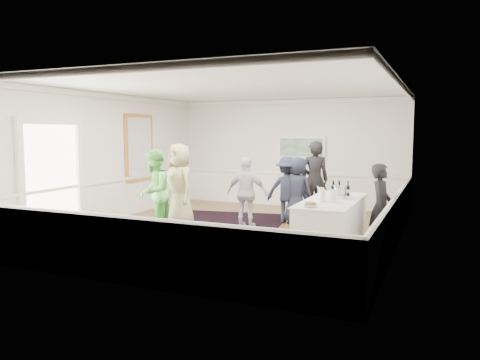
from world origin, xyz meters
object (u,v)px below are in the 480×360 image
at_px(guest_green, 154,192).
at_px(nut_bowl, 310,205).
at_px(guest_lilac, 247,193).
at_px(guest_dark_b, 314,180).
at_px(guest_dark_a, 287,190).
at_px(bartender, 381,206).
at_px(serving_table, 332,226).
at_px(ice_bucket, 340,192).
at_px(guest_tan, 180,186).
at_px(guest_navy, 297,191).

distance_m(guest_green, nut_bowl, 3.97).
distance_m(guest_lilac, guest_dark_b, 2.18).
bearing_deg(guest_dark_a, bartender, 142.03).
height_order(serving_table, ice_bucket, ice_bucket).
bearing_deg(guest_tan, guest_lilac, 53.33).
xyz_separation_m(guest_tan, ice_bucket, (3.83, -0.57, 0.13)).
bearing_deg(guest_dark_b, bartender, 104.01).
bearing_deg(guest_green, guest_navy, 114.52).
relative_size(serving_table, guest_navy, 1.51).
height_order(guest_lilac, guest_navy, guest_lilac).
distance_m(serving_table, guest_lilac, 2.71).
relative_size(guest_lilac, ice_bucket, 6.39).
bearing_deg(guest_navy, serving_table, 134.99).
relative_size(bartender, guest_navy, 1.00).
height_order(guest_green, guest_lilac, guest_green).
height_order(serving_table, bartender, bartender).
bearing_deg(nut_bowl, ice_bucket, 78.74).
distance_m(serving_table, guest_dark_b, 3.52).
bearing_deg(guest_tan, guest_dark_b, 74.59).
height_order(guest_dark_b, ice_bucket, guest_dark_b).
relative_size(guest_tan, guest_lilac, 1.19).
relative_size(guest_dark_b, nut_bowl, 8.37).
bearing_deg(guest_dark_b, guest_lilac, 35.78).
relative_size(bartender, guest_lilac, 0.99).
bearing_deg(guest_dark_b, serving_table, 86.36).
distance_m(guest_tan, guest_dark_b, 3.56).
relative_size(guest_navy, nut_bowl, 6.84).
relative_size(serving_table, nut_bowl, 10.29).
height_order(ice_bucket, nut_bowl, ice_bucket).
bearing_deg(nut_bowl, guest_dark_a, 113.53).
bearing_deg(bartender, nut_bowl, 154.78).
relative_size(guest_lilac, guest_dark_b, 0.83).
bearing_deg(guest_tan, nut_bowl, 4.04).
bearing_deg(ice_bucket, bartender, 34.36).
bearing_deg(guest_dark_b, guest_dark_a, 38.45).
distance_m(guest_tan, guest_lilac, 1.57).
xyz_separation_m(guest_lilac, ice_bucket, (2.38, -1.18, 0.28)).
height_order(serving_table, guest_lilac, guest_lilac).
bearing_deg(guest_green, guest_dark_a, 118.38).
distance_m(guest_tan, guest_green, 0.75).
bearing_deg(guest_navy, ice_bucket, 139.34).
height_order(guest_lilac, ice_bucket, guest_lilac).
bearing_deg(guest_green, guest_dark_b, 122.20).
xyz_separation_m(guest_dark_a, guest_dark_b, (0.46, 0.85, 0.18)).
bearing_deg(guest_navy, guest_tan, 48.35).
height_order(bartender, guest_green, guest_green).
height_order(guest_navy, ice_bucket, guest_navy).
distance_m(guest_lilac, guest_dark_a, 1.21).
bearing_deg(guest_navy, bartender, 157.42).
xyz_separation_m(guest_tan, nut_bowl, (3.58, -1.79, 0.05)).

